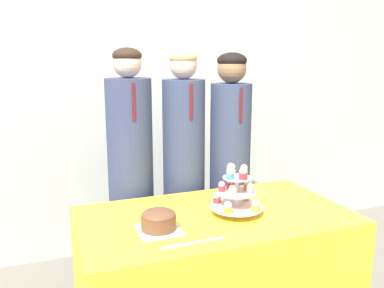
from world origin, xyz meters
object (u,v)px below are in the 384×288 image
(student_0, at_px, (131,184))
(student_1, at_px, (184,179))
(cupcake_stand, at_px, (237,191))
(cake_knife, at_px, (183,245))
(student_2, at_px, (230,173))
(round_cake, at_px, (159,220))

(student_0, xyz_separation_m, student_1, (0.36, -0.00, -0.00))
(cupcake_stand, relative_size, student_0, 0.17)
(cake_knife, xyz_separation_m, student_0, (-0.04, 0.88, 0.02))
(student_2, bearing_deg, cake_knife, -126.65)
(cupcake_stand, xyz_separation_m, student_2, (0.27, 0.63, -0.10))
(student_0, bearing_deg, student_1, -0.00)
(round_cake, distance_m, student_1, 0.79)
(student_1, bearing_deg, student_0, 180.00)
(student_0, bearing_deg, student_2, -0.00)
(cake_knife, distance_m, student_2, 1.10)
(cupcake_stand, xyz_separation_m, student_1, (-0.07, 0.63, -0.11))
(student_0, relative_size, student_1, 1.01)
(cupcake_stand, bearing_deg, round_cake, -171.73)
(student_2, bearing_deg, student_1, -180.00)
(round_cake, height_order, cake_knife, round_cake)
(round_cake, relative_size, cupcake_stand, 0.71)
(cake_knife, relative_size, cupcake_stand, 1.10)
(round_cake, height_order, student_0, student_0)
(student_0, height_order, student_1, student_0)
(student_0, relative_size, student_2, 1.02)
(student_0, bearing_deg, cupcake_stand, -55.83)
(cupcake_stand, bearing_deg, student_0, 124.17)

